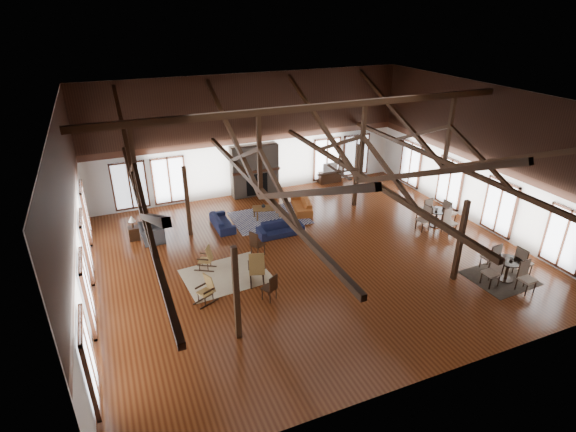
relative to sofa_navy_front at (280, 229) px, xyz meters
name	(u,v)px	position (x,y,z in m)	size (l,w,h in m)	color
floor	(311,255)	(0.46, -2.03, -0.29)	(16.00, 16.00, 0.00)	#653015
ceiling	(314,100)	(0.46, -2.03, 5.71)	(16.00, 14.00, 0.02)	black
wall_back	(251,136)	(0.46, 4.97, 2.71)	(16.00, 0.02, 6.00)	silver
wall_front	(441,284)	(0.46, -9.03, 2.71)	(16.00, 0.02, 6.00)	silver
wall_left	(73,221)	(-7.54, -2.03, 2.71)	(0.02, 14.00, 6.00)	silver
wall_right	(482,157)	(8.46, -2.03, 2.71)	(0.02, 14.00, 6.00)	silver
roof_truss	(313,156)	(0.46, -2.03, 3.74)	(15.60, 14.07, 3.14)	#321A0E
post_grid	(311,220)	(0.46, -2.03, 1.24)	(8.16, 7.16, 3.05)	#321A0E
fireplace	(255,171)	(0.46, 4.64, 1.00)	(2.50, 0.69, 2.60)	#6D6053
ceiling_fan	(339,171)	(0.96, -3.03, 3.45)	(1.60, 1.60, 0.75)	black
sofa_navy_front	(280,229)	(0.00, 0.00, 0.00)	(1.95, 0.76, 0.57)	#141837
sofa_navy_left	(222,222)	(-2.09, 1.63, -0.02)	(0.72, 1.83, 0.53)	#141938
sofa_orange	(302,205)	(1.85, 1.91, 0.00)	(0.75, 1.93, 0.56)	#A0501F
coffee_table	(267,209)	(0.07, 1.83, 0.15)	(1.41, 0.96, 0.49)	brown
vase	(263,205)	(-0.07, 1.90, 0.30)	(0.18, 0.18, 0.19)	#B2B2B2
armchair	(152,233)	(-5.10, 1.54, 0.07)	(0.96, 1.10, 0.72)	#2D2E30
side_table_lamp	(134,231)	(-5.77, 1.95, 0.12)	(0.42, 0.42, 1.07)	black
rocking_chair_a	(207,258)	(-3.51, -1.51, 0.17)	(0.85, 0.72, 0.97)	olive
rocking_chair_b	(257,269)	(-2.11, -3.07, 0.29)	(0.75, 1.05, 1.23)	olive
rocking_chair_c	(207,289)	(-3.96, -3.45, 0.18)	(0.86, 0.69, 0.98)	olive
side_chair_a	(256,242)	(-1.54, -1.31, 0.33)	(0.60, 0.60, 1.06)	black
side_chair_b	(271,286)	(-2.01, -4.22, 0.28)	(0.56, 0.56, 0.97)	black
cafe_table_near	(508,266)	(6.13, -6.29, 0.27)	(2.12, 2.12, 1.10)	black
cafe_table_far	(437,215)	(6.63, -1.88, 0.25)	(2.07, 2.07, 1.07)	black
cup_near	(512,259)	(6.20, -6.30, 0.56)	(0.13, 0.13, 0.10)	#B2B2B2
cup_far	(436,210)	(6.54, -1.91, 0.54)	(0.14, 0.14, 0.11)	#B2B2B2
tv_console	(329,177)	(4.79, 4.72, 0.03)	(1.25, 0.47, 0.62)	black
television	(330,167)	(4.77, 4.72, 0.59)	(0.88, 0.12, 0.51)	#B2B2B2
rug_tan	(226,275)	(-3.00, -2.20, -0.28)	(2.95, 2.32, 0.01)	tan
rug_navy	(270,218)	(0.15, 1.70, -0.28)	(3.36, 2.52, 0.01)	#171841
rug_dark	(500,278)	(6.03, -6.15, -0.28)	(2.14, 1.94, 0.01)	black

